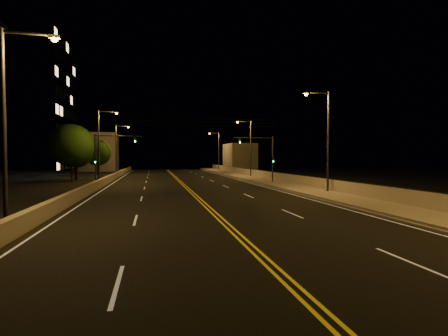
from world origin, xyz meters
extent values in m
plane|color=black|center=(0.00, 0.00, 0.00)|extent=(160.00, 160.00, 0.00)
cube|color=black|center=(0.00, 20.00, 0.01)|extent=(18.00, 120.00, 0.02)
cube|color=gray|center=(10.80, 20.00, 0.15)|extent=(3.60, 120.00, 0.30)
cube|color=gray|center=(8.93, 20.00, 0.07)|extent=(0.14, 120.00, 0.15)
cube|color=gray|center=(12.45, 20.00, 0.80)|extent=(0.30, 120.00, 1.00)
cube|color=gray|center=(-9.34, 20.00, 0.44)|extent=(0.45, 120.00, 0.89)
cube|color=gray|center=(16.50, 67.11, 3.23)|extent=(6.00, 10.00, 6.47)
cube|color=gray|center=(-16.00, 74.13, 4.48)|extent=(8.00, 8.00, 8.97)
cylinder|color=black|center=(12.45, 20.00, 1.33)|extent=(0.06, 120.00, 0.06)
cube|color=silver|center=(-8.60, 20.00, 0.02)|extent=(0.12, 116.00, 0.00)
cube|color=silver|center=(8.60, 20.00, 0.02)|extent=(0.12, 116.00, 0.00)
cube|color=gold|center=(-0.15, 20.00, 0.02)|extent=(0.12, 116.00, 0.00)
cube|color=gold|center=(0.15, 20.00, 0.02)|extent=(0.12, 116.00, 0.00)
cube|color=silver|center=(-4.50, 1.50, 0.02)|extent=(0.12, 3.00, 0.00)
cube|color=silver|center=(-4.50, 10.50, 0.02)|extent=(0.12, 3.00, 0.00)
cube|color=silver|center=(-4.50, 19.50, 0.02)|extent=(0.12, 3.00, 0.00)
cube|color=silver|center=(-4.50, 28.50, 0.02)|extent=(0.12, 3.00, 0.00)
cube|color=silver|center=(-4.50, 37.50, 0.02)|extent=(0.12, 3.00, 0.00)
cube|color=silver|center=(-4.50, 46.50, 0.02)|extent=(0.12, 3.00, 0.00)
cube|color=silver|center=(-4.50, 55.50, 0.02)|extent=(0.12, 3.00, 0.00)
cube|color=silver|center=(-4.50, 64.50, 0.02)|extent=(0.12, 3.00, 0.00)
cube|color=silver|center=(-4.50, 73.50, 0.02)|extent=(0.12, 3.00, 0.00)
cube|color=silver|center=(4.50, 1.50, 0.02)|extent=(0.12, 3.00, 0.00)
cube|color=silver|center=(4.50, 10.50, 0.02)|extent=(0.12, 3.00, 0.00)
cube|color=silver|center=(4.50, 19.50, 0.02)|extent=(0.12, 3.00, 0.00)
cube|color=silver|center=(4.50, 28.50, 0.02)|extent=(0.12, 3.00, 0.00)
cube|color=silver|center=(4.50, 37.50, 0.02)|extent=(0.12, 3.00, 0.00)
cube|color=silver|center=(4.50, 46.50, 0.02)|extent=(0.12, 3.00, 0.00)
cube|color=silver|center=(4.50, 55.50, 0.02)|extent=(0.12, 3.00, 0.00)
cube|color=silver|center=(4.50, 64.50, 0.02)|extent=(0.12, 3.00, 0.00)
cube|color=silver|center=(4.50, 73.50, 0.02)|extent=(0.12, 3.00, 0.00)
cylinder|color=#2D2D33|center=(11.80, 19.07, 4.60)|extent=(0.20, 0.20, 9.21)
cylinder|color=#2D2D33|center=(10.70, 19.07, 9.06)|extent=(2.20, 0.12, 0.12)
cube|color=#2D2D33|center=(9.60, 19.07, 8.99)|extent=(0.50, 0.25, 0.14)
sphere|color=#FF9E2D|center=(9.60, 19.07, 8.89)|extent=(0.28, 0.28, 0.28)
cylinder|color=#2D2D33|center=(11.80, 42.66, 4.60)|extent=(0.20, 0.20, 9.21)
cylinder|color=#2D2D33|center=(10.70, 42.66, 9.06)|extent=(2.20, 0.12, 0.12)
cube|color=#2D2D33|center=(9.60, 42.66, 8.99)|extent=(0.50, 0.25, 0.14)
sphere|color=#FF9E2D|center=(9.60, 42.66, 8.89)|extent=(0.28, 0.28, 0.28)
cylinder|color=#2D2D33|center=(11.80, 68.75, 4.60)|extent=(0.20, 0.20, 9.21)
cylinder|color=#2D2D33|center=(10.70, 68.75, 9.06)|extent=(2.20, 0.12, 0.12)
cube|color=#2D2D33|center=(9.60, 68.75, 8.99)|extent=(0.50, 0.25, 0.14)
sphere|color=#FF9E2D|center=(9.60, 68.75, 8.89)|extent=(0.28, 0.28, 0.28)
cylinder|color=#2D2D33|center=(-10.20, 9.27, 4.60)|extent=(0.20, 0.20, 9.21)
cylinder|color=#2D2D33|center=(-9.10, 9.27, 9.06)|extent=(2.20, 0.12, 0.12)
cube|color=#2D2D33|center=(-8.00, 9.27, 8.99)|extent=(0.50, 0.25, 0.14)
sphere|color=#FF9E2D|center=(-8.00, 9.27, 8.89)|extent=(0.28, 0.28, 0.28)
cylinder|color=#2D2D33|center=(-10.20, 35.59, 4.60)|extent=(0.20, 0.20, 9.21)
cylinder|color=#2D2D33|center=(-9.10, 35.59, 9.06)|extent=(2.20, 0.12, 0.12)
cube|color=#2D2D33|center=(-8.00, 35.59, 8.99)|extent=(0.50, 0.25, 0.14)
sphere|color=#FF9E2D|center=(-8.00, 35.59, 8.89)|extent=(0.28, 0.28, 0.28)
cylinder|color=#2D2D33|center=(-10.20, 55.04, 4.60)|extent=(0.20, 0.20, 9.21)
cylinder|color=#2D2D33|center=(-9.10, 55.04, 9.06)|extent=(2.20, 0.12, 0.12)
cube|color=#2D2D33|center=(-8.00, 55.04, 8.99)|extent=(0.50, 0.25, 0.14)
sphere|color=#FF9E2D|center=(-8.00, 55.04, 8.89)|extent=(0.28, 0.28, 0.28)
cylinder|color=#2D2D33|center=(11.00, 30.76, 2.97)|extent=(0.18, 0.18, 5.94)
cylinder|color=#2D2D33|center=(8.50, 30.76, 5.74)|extent=(5.00, 0.10, 0.10)
cube|color=black|center=(6.75, 30.76, 5.39)|extent=(0.28, 0.18, 0.80)
sphere|color=#19FF4C|center=(6.75, 30.65, 5.14)|extent=(0.14, 0.14, 0.14)
cube|color=black|center=(11.00, 30.61, 3.00)|extent=(0.22, 0.14, 0.55)
cylinder|color=#2D2D33|center=(-9.80, 30.76, 2.97)|extent=(0.18, 0.18, 5.94)
cylinder|color=#2D2D33|center=(-7.30, 30.76, 5.74)|extent=(5.00, 0.10, 0.10)
cube|color=black|center=(-5.55, 30.76, 5.39)|extent=(0.28, 0.18, 0.80)
sphere|color=#19FF4C|center=(-5.55, 30.65, 5.14)|extent=(0.14, 0.14, 0.14)
cube|color=black|center=(-9.80, 30.61, 3.00)|extent=(0.22, 0.14, 0.55)
cylinder|color=black|center=(0.00, 29.50, 7.00)|extent=(22.00, 0.03, 0.03)
cylinder|color=black|center=(0.00, 29.50, 7.40)|extent=(22.00, 0.03, 0.03)
cylinder|color=black|center=(0.00, 29.50, 7.80)|extent=(22.00, 0.03, 0.03)
cylinder|color=black|center=(-14.29, 39.81, 1.37)|extent=(0.36, 0.36, 2.73)
sphere|color=black|center=(-14.29, 39.81, 4.94)|extent=(5.77, 5.77, 5.77)
cylinder|color=black|center=(-14.80, 44.42, 1.17)|extent=(0.36, 0.36, 2.34)
sphere|color=black|center=(-14.80, 44.42, 4.23)|extent=(4.94, 4.94, 4.94)
cylinder|color=black|center=(-13.59, 55.98, 1.16)|extent=(0.36, 0.36, 2.31)
sphere|color=black|center=(-13.59, 55.98, 4.17)|extent=(4.88, 4.88, 4.88)
camera|label=1|loc=(-3.54, -7.37, 3.41)|focal=26.00mm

